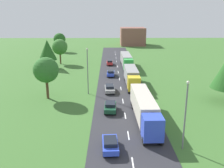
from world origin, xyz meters
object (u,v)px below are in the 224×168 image
at_px(car_third, 110,88).
at_px(tree_ash, 46,70).
at_px(truck_lead, 144,107).
at_px(tree_birch, 60,47).
at_px(car_second, 110,107).
at_px(car_fifth, 110,62).
at_px(truck_third, 126,60).
at_px(car_lead, 110,144).
at_px(lamppost_second, 88,69).
at_px(tree_oak, 47,50).
at_px(tree_elm, 60,39).
at_px(car_fourth, 111,73).
at_px(truck_second, 132,76).
at_px(lamppost_lead, 186,112).
at_px(distant_building, 132,36).

bearing_deg(car_third, tree_ash, -162.61).
height_order(truck_lead, tree_birch, tree_birch).
xyz_separation_m(car_second, car_fifth, (0.03, 37.10, 0.01)).
xyz_separation_m(truck_third, car_lead, (-4.90, -45.18, -1.37)).
distance_m(truck_lead, tree_birch, 47.66).
height_order(truck_lead, lamppost_second, lamppost_second).
height_order(tree_oak, tree_elm, tree_oak).
bearing_deg(car_fourth, tree_birch, 133.80).
bearing_deg(car_fifth, car_fourth, -89.18).
height_order(truck_third, tree_birch, tree_birch).
height_order(car_second, tree_oak, tree_oak).
distance_m(truck_second, tree_birch, 31.69).
relative_size(car_third, lamppost_lead, 0.55).
xyz_separation_m(lamppost_lead, lamppost_second, (-12.66, 20.75, 0.38)).
bearing_deg(truck_lead, distant_building, 85.87).
xyz_separation_m(lamppost_second, distant_building, (15.65, 76.86, -0.80)).
height_order(car_lead, tree_ash, tree_ash).
bearing_deg(tree_birch, lamppost_second, -69.95).
relative_size(truck_second, tree_birch, 1.59).
relative_size(truck_third, lamppost_lead, 1.77).
xyz_separation_m(car_fourth, tree_birch, (-15.49, 16.15, 4.38)).
bearing_deg(car_third, car_fourth, 88.62).
height_order(car_fifth, tree_elm, tree_elm).
bearing_deg(tree_birch, tree_oak, -109.23).
xyz_separation_m(tree_oak, tree_birch, (2.25, 6.46, -0.01)).
height_order(car_second, car_third, car_second).
height_order(truck_second, truck_third, truck_third).
bearing_deg(car_fourth, tree_elm, 116.14).
bearing_deg(distant_building, tree_oak, -118.48).
relative_size(car_second, tree_elm, 0.54).
xyz_separation_m(lamppost_second, tree_oak, (-13.23, 23.63, 0.25)).
bearing_deg(car_third, car_second, -89.53).
bearing_deg(truck_third, lamppost_lead, -85.47).
height_order(truck_third, tree_ash, tree_ash).
distance_m(truck_second, tree_oak, 28.73).
height_order(car_third, lamppost_lead, lamppost_lead).
bearing_deg(car_fourth, truck_lead, -80.19).
bearing_deg(tree_oak, tree_ash, -77.22).
bearing_deg(tree_elm, tree_ash, -81.59).
bearing_deg(truck_third, car_second, -98.20).
relative_size(truck_lead, car_second, 3.64).
xyz_separation_m(truck_second, car_second, (-4.68, -14.92, -1.28)).
relative_size(car_fifth, tree_oak, 0.51).
xyz_separation_m(car_fifth, tree_elm, (-20.18, 27.64, 4.18)).
height_order(car_lead, car_fifth, car_fifth).
bearing_deg(tree_birch, tree_ash, -83.55).
xyz_separation_m(truck_second, truck_third, (0.14, 18.51, 0.07)).
bearing_deg(distant_building, car_second, -97.52).
bearing_deg(car_fourth, car_third, -91.38).
distance_m(car_second, car_fifth, 37.10).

